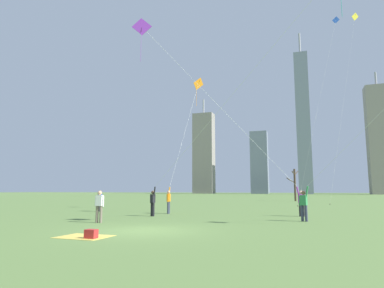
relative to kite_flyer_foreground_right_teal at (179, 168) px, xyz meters
name	(u,v)px	position (x,y,z in m)	size (l,w,h in m)	color
ground_plane	(145,231)	(0.90, -6.24, -2.97)	(400.00, 400.00, 0.00)	#5B7A3D
kite_flyer_foreground_right_teal	(179,168)	(0.00, 0.00, 0.00)	(11.88, 5.01, 12.22)	black
kite_flyer_midfield_center_purple	(264,161)	(4.74, 2.88, 0.55)	(10.56, 4.16, 13.19)	black
kite_flyer_midfield_right_pink	(335,171)	(8.68, -0.21, -0.35)	(11.67, 3.33, 13.10)	#33384C
kite_flyer_foreground_left_orange	(174,178)	(-1.95, 4.03, -0.47)	(1.12, 5.54, 11.43)	#33384C
bystander_strolling_midfield	(99,205)	(-2.86, -3.99, -2.07)	(0.51, 0.22, 1.62)	#726656
bystander_far_off_by_trees	(100,200)	(-8.12, 3.81, -2.07)	(0.24, 0.51, 1.62)	black
distant_kite_drifting_left_yellow	(353,32)	(13.86, 27.71, 19.44)	(5.18, 5.26, 25.29)	yellow
distant_kite_high_overhead_blue	(331,44)	(10.46, 19.90, 14.92)	(5.38, 2.74, 21.24)	blue
picnic_spot	(88,235)	(-0.02, -8.77, -2.88)	(1.84, 1.46, 0.31)	#D8BF4C
bare_tree_leftmost	(295,183)	(5.42, 34.50, -0.32)	(1.76, 2.90, 4.84)	#423326
skyline_wide_slab	(204,153)	(-40.67, 138.45, 16.75)	(9.98, 6.21, 46.86)	gray
skyline_short_annex	(303,122)	(6.53, 126.00, 26.80)	(5.55, 6.10, 68.77)	gray
skyline_mid_tower_left	(259,162)	(-13.52, 137.44, 11.33)	(7.80, 5.42, 28.61)	gray
skyline_tall_tower	(380,139)	(34.46, 125.82, 18.16)	(9.12, 6.82, 47.99)	gray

